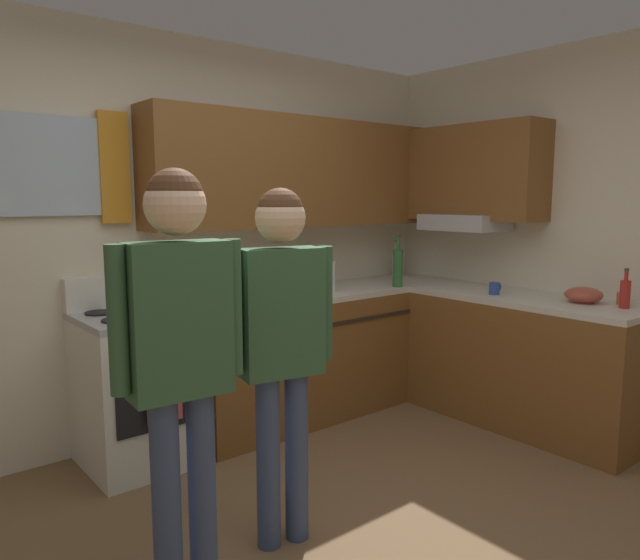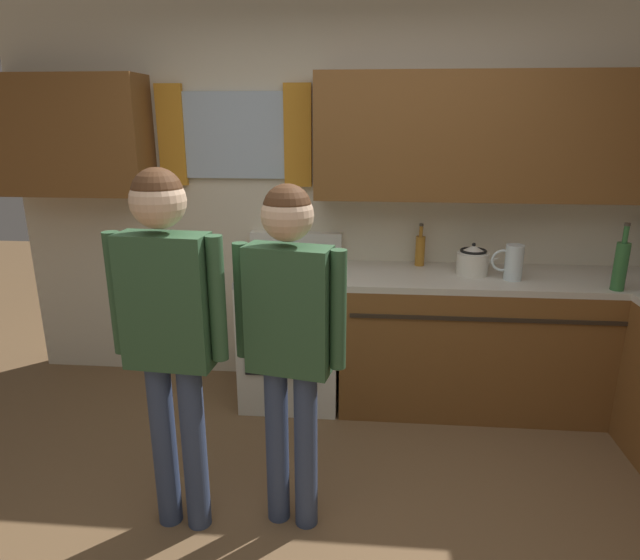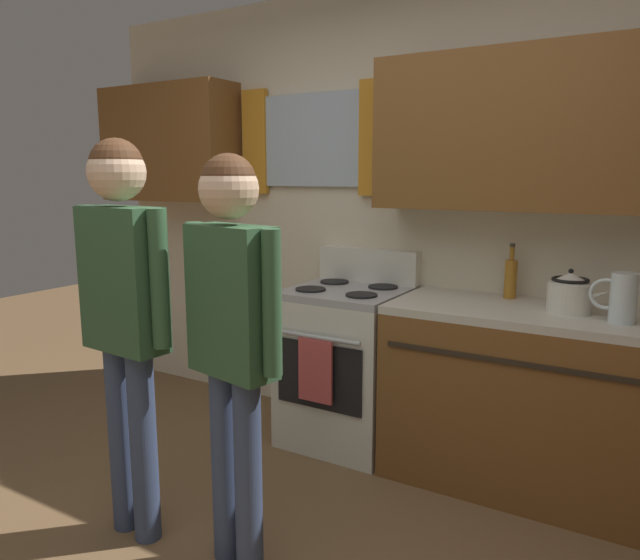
# 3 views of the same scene
# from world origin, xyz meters

# --- Properties ---
(back_wall_unit) EXTENTS (4.60, 0.42, 2.60)m
(back_wall_unit) POSITION_xyz_m (0.09, 1.81, 1.49)
(back_wall_unit) COLOR beige
(back_wall_unit) RESTS_ON ground
(stove_oven) EXTENTS (0.63, 0.67, 1.10)m
(stove_oven) POSITION_xyz_m (-0.32, 1.54, 0.47)
(stove_oven) COLOR silver
(stove_oven) RESTS_ON ground
(bottle_oil_amber) EXTENTS (0.06, 0.06, 0.29)m
(bottle_oil_amber) POSITION_xyz_m (0.53, 1.75, 1.01)
(bottle_oil_amber) COLOR #B27223
(bottle_oil_amber) RESTS_ON kitchen_counter_run
(stovetop_kettle) EXTENTS (0.27, 0.20, 0.21)m
(stovetop_kettle) POSITION_xyz_m (0.84, 1.56, 1.00)
(stovetop_kettle) COLOR silver
(stovetop_kettle) RESTS_ON kitchen_counter_run
(water_pitcher) EXTENTS (0.19, 0.11, 0.22)m
(water_pitcher) POSITION_xyz_m (1.06, 1.46, 1.01)
(water_pitcher) COLOR silver
(water_pitcher) RESTS_ON kitchen_counter_run
(adult_left) EXTENTS (0.52, 0.23, 1.68)m
(adult_left) POSITION_xyz_m (-0.67, 0.26, 1.05)
(adult_left) COLOR #38476B
(adult_left) RESTS_ON ground
(adult_in_plaid) EXTENTS (0.49, 0.22, 1.61)m
(adult_in_plaid) POSITION_xyz_m (-0.15, 0.32, 1.01)
(adult_in_plaid) COLOR #38476B
(adult_in_plaid) RESTS_ON ground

